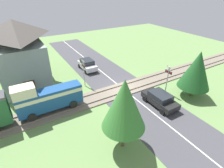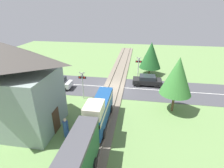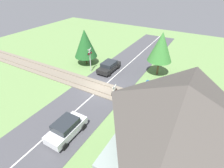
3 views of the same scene
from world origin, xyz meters
name	(u,v)px [view 2 (image 2 of 3)]	position (x,y,z in m)	size (l,w,h in m)	color
ground_plane	(114,87)	(0.00, 0.00, 0.00)	(60.00, 60.00, 0.00)	#66894C
road_surface	(114,87)	(0.00, 0.00, 0.01)	(48.00, 6.40, 0.02)	#424247
track_bed	(114,87)	(0.00, 0.00, 0.07)	(2.80, 48.00, 0.24)	#756B5B
car_near_crossing	(147,80)	(-4.44, -1.44, 0.75)	(3.92, 1.90, 1.41)	black
car_far_side	(58,83)	(7.36, 1.44, 0.80)	(3.66, 1.83, 1.55)	silver
crossing_signal_west_approach	(138,65)	(-3.12, -3.63, 2.16)	(0.90, 0.18, 3.40)	#B7B7B7
crossing_signal_east_approach	(83,82)	(3.12, 3.63, 2.16)	(0.90, 0.18, 3.40)	#B7B7B7
station_building	(10,89)	(7.45, 9.63, 3.78)	(8.18, 5.33, 7.75)	gray
pedestrian_by_station	(66,128)	(2.54, 10.26, 0.81)	(0.44, 0.44, 1.78)	#2D4C8E
tree_roadside_hedge	(177,76)	(-6.93, 4.76, 3.94)	(3.13, 3.13, 5.83)	brown
tree_beyond_track	(151,55)	(-4.91, -5.73, 3.18)	(3.33, 3.33, 5.18)	brown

